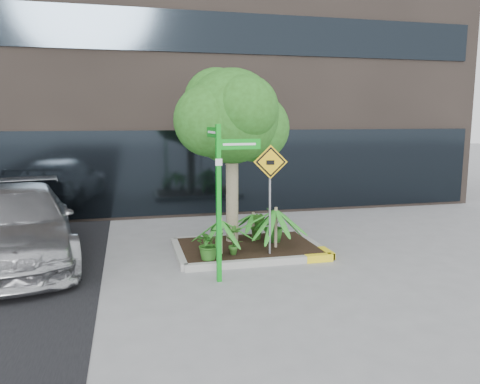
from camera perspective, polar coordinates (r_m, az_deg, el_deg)
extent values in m
plane|color=gray|center=(10.59, 0.31, -7.79)|extent=(80.00, 80.00, 0.00)
cube|color=#9E9E99|center=(11.93, -0.38, -5.50)|extent=(3.20, 0.15, 0.15)
cube|color=#9E9E99|center=(9.88, 2.57, -8.59)|extent=(3.20, 0.15, 0.15)
cube|color=#9E9E99|center=(10.62, -7.50, -7.40)|extent=(0.15, 2.20, 0.15)
cube|color=#9E9E99|center=(11.39, 8.82, -6.30)|extent=(0.15, 2.20, 0.15)
cube|color=yellow|center=(10.31, 9.60, -7.97)|extent=(0.60, 0.17, 0.15)
cube|color=black|center=(10.89, 0.95, -6.67)|extent=(3.05, 2.05, 0.06)
cylinder|color=tan|center=(11.06, -0.97, 0.19)|extent=(0.29, 0.29, 2.74)
cylinder|color=tan|center=(10.97, -0.52, 5.40)|extent=(0.52, 0.15, 0.89)
sphere|color=#265919|center=(10.93, -0.99, 9.21)|extent=(2.19, 2.19, 2.19)
sphere|color=#265919|center=(11.35, 1.88, 7.81)|extent=(1.64, 1.64, 1.64)
sphere|color=#265919|center=(10.64, -3.68, 8.71)|extent=(1.64, 1.64, 1.64)
sphere|color=#265919|center=(10.44, 0.66, 10.22)|extent=(1.46, 1.46, 1.46)
sphere|color=#265919|center=(11.33, -2.89, 11.04)|extent=(1.55, 1.55, 1.55)
cylinder|color=tan|center=(10.65, 4.38, -4.31)|extent=(0.07, 0.07, 0.93)
cylinder|color=tan|center=(10.14, -2.35, -5.34)|extent=(0.07, 0.07, 0.80)
cylinder|color=tan|center=(11.49, 1.61, -4.03)|extent=(0.07, 0.07, 0.64)
imported|color=#B3B3B8|center=(11.13, -25.44, -3.64)|extent=(3.15, 5.77, 1.59)
imported|color=#255C1A|center=(9.77, -3.77, -6.26)|extent=(0.78, 0.78, 0.68)
imported|color=#225A1B|center=(11.14, 4.14, -4.00)|extent=(0.54, 0.54, 0.82)
imported|color=#306B21|center=(10.09, -0.75, -5.77)|extent=(0.36, 0.36, 0.67)
imported|color=#265719|center=(11.33, 2.21, -4.15)|extent=(0.52, 0.52, 0.67)
cube|color=#0E9F1C|center=(8.65, -2.62, -1.55)|extent=(0.09, 0.09, 2.95)
cube|color=#0E9F1C|center=(8.63, -0.09, 5.85)|extent=(0.82, 0.08, 0.19)
cube|color=#0E9F1C|center=(8.89, -3.35, 7.29)|extent=(0.08, 0.82, 0.19)
cube|color=white|center=(8.61, -0.06, 5.84)|extent=(0.63, 0.05, 0.04)
cube|color=white|center=(8.89, -3.45, 7.29)|extent=(0.05, 0.63, 0.04)
cube|color=white|center=(8.49, -2.60, 3.65)|extent=(0.13, 0.01, 0.13)
cylinder|color=slate|center=(10.09, 3.66, -1.47)|extent=(0.09, 0.22, 2.16)
cube|color=yellow|center=(9.94, 3.75, 3.68)|extent=(0.71, 0.17, 0.72)
cube|color=black|center=(9.93, 3.77, 3.67)|extent=(0.63, 0.14, 0.64)
cube|color=yellow|center=(9.92, 3.78, 3.67)|extent=(0.54, 0.12, 0.55)
cube|color=black|center=(9.92, 3.72, 3.60)|extent=(0.17, 0.04, 0.10)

